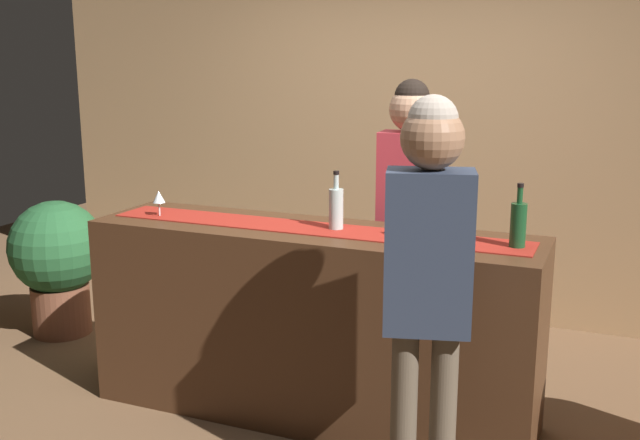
% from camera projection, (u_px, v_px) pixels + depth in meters
% --- Properties ---
extents(ground_plane, '(10.00, 10.00, 0.00)m').
position_uv_depth(ground_plane, '(312.00, 413.00, 4.03)').
color(ground_plane, brown).
extents(back_wall, '(6.00, 0.12, 2.90)m').
position_uv_depth(back_wall, '(414.00, 117.00, 5.43)').
color(back_wall, tan).
rests_on(back_wall, ground).
extents(bar_counter, '(2.35, 0.60, 1.03)m').
position_uv_depth(bar_counter, '(312.00, 323.00, 3.92)').
color(bar_counter, '#472B19').
rests_on(bar_counter, ground).
extents(counter_runner_cloth, '(2.24, 0.28, 0.01)m').
position_uv_depth(counter_runner_cloth, '(311.00, 228.00, 3.81)').
color(counter_runner_cloth, maroon).
rests_on(counter_runner_cloth, bar_counter).
extents(wine_bottle_clear, '(0.07, 0.07, 0.30)m').
position_uv_depth(wine_bottle_clear, '(336.00, 208.00, 3.76)').
color(wine_bottle_clear, '#B2C6C1').
rests_on(wine_bottle_clear, bar_counter).
extents(wine_bottle_green, '(0.07, 0.07, 0.30)m').
position_uv_depth(wine_bottle_green, '(518.00, 224.00, 3.41)').
color(wine_bottle_green, '#194723').
rests_on(wine_bottle_green, bar_counter).
extents(wine_bottle_amber, '(0.07, 0.07, 0.30)m').
position_uv_depth(wine_bottle_amber, '(441.00, 219.00, 3.50)').
color(wine_bottle_amber, brown).
rests_on(wine_bottle_amber, bar_counter).
extents(wine_glass_near_customer, '(0.07, 0.07, 0.14)m').
position_uv_depth(wine_glass_near_customer, '(159.00, 198.00, 4.07)').
color(wine_glass_near_customer, silver).
rests_on(wine_glass_near_customer, bar_counter).
extents(wine_glass_mid_counter, '(0.07, 0.07, 0.14)m').
position_uv_depth(wine_glass_mid_counter, '(404.00, 216.00, 3.61)').
color(wine_glass_mid_counter, silver).
rests_on(wine_glass_mid_counter, bar_counter).
extents(bartender, '(0.35, 0.25, 1.77)m').
position_uv_depth(bartender, '(409.00, 199.00, 4.18)').
color(bartender, '#26262B').
rests_on(bartender, ground).
extents(customer_sipping, '(0.38, 0.28, 1.76)m').
position_uv_depth(customer_sipping, '(428.00, 264.00, 2.92)').
color(customer_sipping, brown).
rests_on(customer_sipping, ground).
extents(potted_plant_tall, '(0.64, 0.64, 0.93)m').
position_uv_depth(potted_plant_tall, '(57.00, 258.00, 5.08)').
color(potted_plant_tall, brown).
rests_on(potted_plant_tall, ground).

